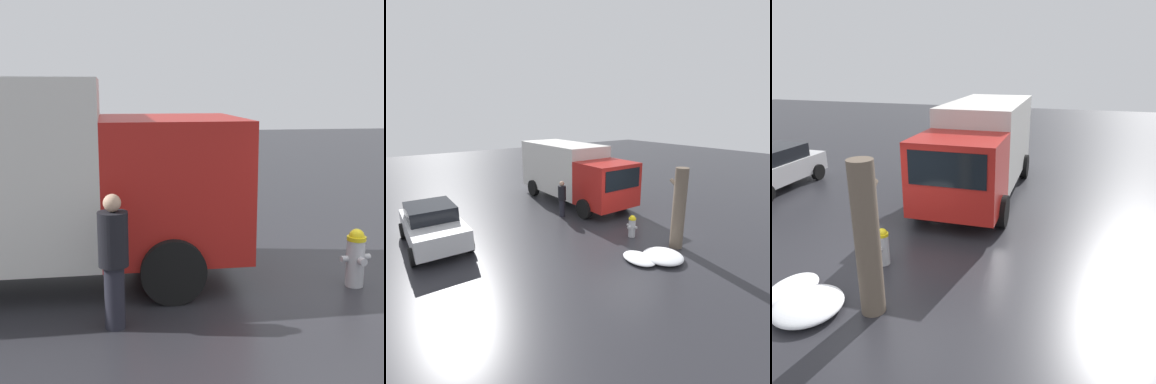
{
  "view_description": "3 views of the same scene",
  "coord_description": "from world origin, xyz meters",
  "views": [
    {
      "loc": [
        3.48,
        7.1,
        2.88
      ],
      "look_at": [
        2.26,
        -1.18,
        1.26
      ],
      "focal_mm": 50.0,
      "sensor_mm": 36.0,
      "label": 1
    },
    {
      "loc": [
        -7.5,
        7.99,
        4.68
      ],
      "look_at": [
        3.16,
        0.28,
        1.15
      ],
      "focal_mm": 28.0,
      "sensor_mm": 36.0,
      "label": 2
    },
    {
      "loc": [
        -6.64,
        -3.85,
        4.37
      ],
      "look_at": [
        2.73,
        -1.08,
        0.91
      ],
      "focal_mm": 35.0,
      "sensor_mm": 36.0,
      "label": 3
    }
  ],
  "objects": [
    {
      "name": "fire_hydrant",
      "position": [
        -0.0,
        0.0,
        0.45
      ],
      "size": [
        0.47,
        0.38,
        0.87
      ],
      "rotation": [
        0.0,
        0.0,
        1.69
      ],
      "color": "#B7B7BC",
      "rests_on": "ground_plane"
    },
    {
      "name": "ground_plane",
      "position": [
        0.0,
        0.0,
        0.0
      ],
      "size": [
        60.0,
        60.0,
        0.0
      ],
      "primitive_type": "plane",
      "color": "#28282D"
    },
    {
      "name": "pedestrian",
      "position": [
        3.52,
        0.92,
        0.91
      ],
      "size": [
        0.36,
        0.36,
        1.67
      ],
      "rotation": [
        0.0,
        0.0,
        2.09
      ],
      "color": "#23232D",
      "rests_on": "ground_plane"
    }
  ]
}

